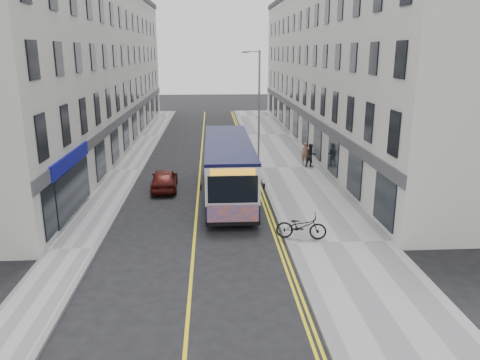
{
  "coord_description": "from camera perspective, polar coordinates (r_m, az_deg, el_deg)",
  "views": [
    {
      "loc": [
        0.82,
        -19.34,
        7.95
      ],
      "look_at": [
        2.24,
        3.52,
        1.6
      ],
      "focal_mm": 35.0,
      "sensor_mm": 36.0,
      "label": 1
    }
  ],
  "objects": [
    {
      "name": "pedestrian_near",
      "position": [
        33.47,
        7.97,
        3.19
      ],
      "size": [
        0.65,
        0.51,
        1.57
      ],
      "primitive_type": "imported",
      "rotation": [
        0.0,
        0.0,
        -0.27
      ],
      "color": "#905C41",
      "rests_on": "pavement_east"
    },
    {
      "name": "road_dbl_yellow_inner",
      "position": [
        32.45,
        1.39,
        1.31
      ],
      "size": [
        0.1,
        64.0,
        0.01
      ],
      "primitive_type": "cube",
      "color": "yellow",
      "rests_on": "ground"
    },
    {
      "name": "city_bus",
      "position": [
        26.01,
        -1.45,
        1.67
      ],
      "size": [
        2.56,
        10.94,
        3.18
      ],
      "color": "black",
      "rests_on": "ground"
    },
    {
      "name": "pedestrian_far",
      "position": [
        32.74,
        8.65,
        2.96
      ],
      "size": [
        0.93,
        0.8,
        1.65
      ],
      "primitive_type": "imported",
      "rotation": [
        0.0,
        0.0,
        0.24
      ],
      "color": "black",
      "rests_on": "pavement_east"
    },
    {
      "name": "terrace_west",
      "position": [
        41.54,
        -17.67,
        12.79
      ],
      "size": [
        6.0,
        46.0,
        13.0
      ],
      "primitive_type": "cube",
      "color": "beige",
      "rests_on": "ground"
    },
    {
      "name": "pavement_west",
      "position": [
        32.84,
        -13.65,
        1.14
      ],
      "size": [
        2.0,
        64.0,
        0.12
      ],
      "primitive_type": "cube",
      "color": "gray",
      "rests_on": "ground"
    },
    {
      "name": "pavement_east",
      "position": [
        32.77,
        6.1,
        1.47
      ],
      "size": [
        4.5,
        64.0,
        0.12
      ],
      "primitive_type": "cube",
      "color": "gray",
      "rests_on": "ground"
    },
    {
      "name": "ground",
      "position": [
        20.93,
        -5.56,
        -6.91
      ],
      "size": [
        140.0,
        140.0,
        0.0
      ],
      "primitive_type": "plane",
      "color": "black",
      "rests_on": "ground"
    },
    {
      "name": "kerb_west",
      "position": [
        32.67,
        -11.93,
        1.19
      ],
      "size": [
        0.18,
        64.0,
        0.13
      ],
      "primitive_type": "cube",
      "color": "slate",
      "rests_on": "ground"
    },
    {
      "name": "terrace_east",
      "position": [
        41.76,
        11.58,
        13.2
      ],
      "size": [
        6.0,
        46.0,
        13.0
      ],
      "primitive_type": "cube",
      "color": "silver",
      "rests_on": "ground"
    },
    {
      "name": "bicycle",
      "position": [
        20.3,
        7.47,
        -5.61
      ],
      "size": [
        2.26,
        1.14,
        1.13
      ],
      "primitive_type": "imported",
      "rotation": [
        0.0,
        0.0,
        1.39
      ],
      "color": "black",
      "rests_on": "pavement_east"
    },
    {
      "name": "kerb_east",
      "position": [
        32.47,
        2.18,
        1.43
      ],
      "size": [
        0.18,
        64.0,
        0.13
      ],
      "primitive_type": "cube",
      "color": "slate",
      "rests_on": "ground"
    },
    {
      "name": "streetlamp",
      "position": [
        33.7,
        2.2,
        9.4
      ],
      "size": [
        1.32,
        0.18,
        8.0
      ],
      "color": "gray",
      "rests_on": "ground"
    },
    {
      "name": "car_white",
      "position": [
        39.87,
        -0.71,
        5.08
      ],
      "size": [
        2.12,
        4.7,
        1.5
      ],
      "primitive_type": "imported",
      "rotation": [
        0.0,
        0.0,
        0.12
      ],
      "color": "white",
      "rests_on": "ground"
    },
    {
      "name": "road_dbl_yellow_outer",
      "position": [
        32.46,
        1.74,
        1.32
      ],
      "size": [
        0.1,
        64.0,
        0.01
      ],
      "primitive_type": "cube",
      "color": "yellow",
      "rests_on": "ground"
    },
    {
      "name": "road_centre_line",
      "position": [
        32.34,
        -4.89,
        1.21
      ],
      "size": [
        0.12,
        64.0,
        0.01
      ],
      "primitive_type": "cube",
      "color": "yellow",
      "rests_on": "ground"
    },
    {
      "name": "car_maroon",
      "position": [
        27.94,
        -9.21,
        0.12
      ],
      "size": [
        1.66,
        3.8,
        1.28
      ],
      "primitive_type": "imported",
      "rotation": [
        0.0,
        0.0,
        3.18
      ],
      "color": "#50120D",
      "rests_on": "ground"
    }
  ]
}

